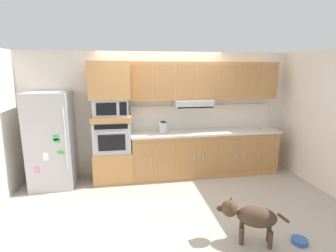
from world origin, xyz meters
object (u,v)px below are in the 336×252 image
at_px(screwdriver, 260,129).
at_px(built_in_oven, 112,136).
at_px(dog_food_bowl, 299,241).
at_px(microwave, 111,107).
at_px(refrigerator, 51,140).
at_px(electric_kettle, 163,128).
at_px(dog, 251,216).

bearing_deg(screwdriver, built_in_oven, 179.30).
xyz_separation_m(screwdriver, dog_food_bowl, (-0.67, -2.37, -0.90)).
bearing_deg(built_in_oven, microwave, -0.77).
relative_size(microwave, dog_food_bowl, 3.22).
bearing_deg(refrigerator, screwdriver, 0.42).
bearing_deg(electric_kettle, screwdriver, 0.28).
xyz_separation_m(microwave, dog, (1.76, -2.27, -1.10)).
xyz_separation_m(built_in_oven, dog, (1.76, -2.27, -0.54)).
distance_m(refrigerator, built_in_oven, 1.10).
bearing_deg(electric_kettle, dog, -70.83).
xyz_separation_m(microwave, electric_kettle, (0.99, -0.05, -0.43)).
height_order(screwdriver, dog_food_bowl, screwdriver).
height_order(microwave, electric_kettle, microwave).
bearing_deg(electric_kettle, refrigerator, -179.44).
xyz_separation_m(dog, dog_food_bowl, (0.62, -0.13, -0.33)).
height_order(electric_kettle, dog, electric_kettle).
height_order(refrigerator, screwdriver, refrigerator).
xyz_separation_m(built_in_oven, electric_kettle, (0.99, -0.05, 0.13)).
height_order(screwdriver, electric_kettle, electric_kettle).
bearing_deg(refrigerator, dog, -37.62).
height_order(microwave, dog_food_bowl, microwave).
bearing_deg(screwdriver, microwave, 179.30).
xyz_separation_m(refrigerator, microwave, (1.10, 0.07, 0.58)).
bearing_deg(dog, electric_kettle, -47.67).
relative_size(built_in_oven, screwdriver, 4.15).
distance_m(microwave, dog, 3.07).
bearing_deg(dog, dog_food_bowl, -169.16).
height_order(built_in_oven, dog, built_in_oven).
bearing_deg(built_in_oven, screwdriver, -0.70).
xyz_separation_m(built_in_oven, dog_food_bowl, (2.38, -2.40, -0.87)).
bearing_deg(dog, refrigerator, -14.46).
height_order(built_in_oven, electric_kettle, built_in_oven).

